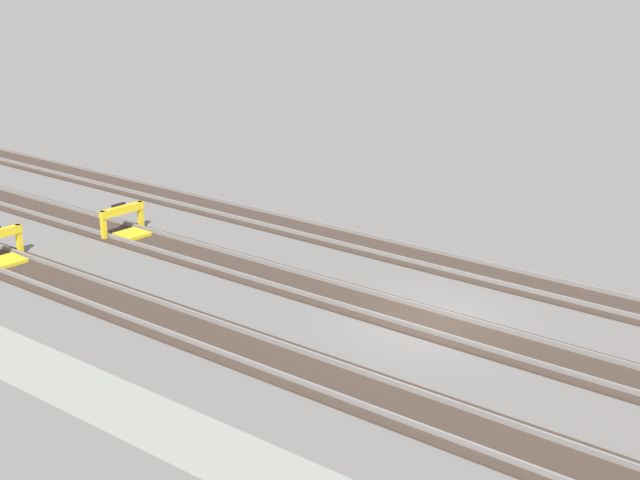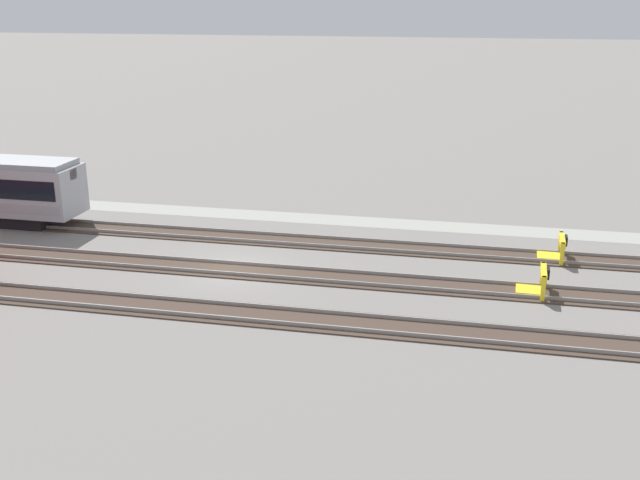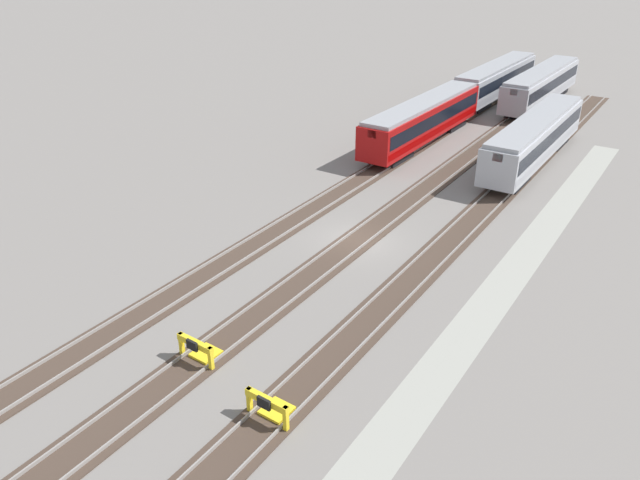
{
  "view_description": "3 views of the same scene",
  "coord_description": "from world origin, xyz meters",
  "px_view_note": "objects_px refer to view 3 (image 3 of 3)",
  "views": [
    {
      "loc": [
        12.59,
        -21.57,
        11.04
      ],
      "look_at": [
        -4.19,
        0.0,
        1.8
      ],
      "focal_mm": 50.0,
      "sensor_mm": 36.0,
      "label": 1
    },
    {
      "loc": [
        -10.85,
        31.44,
        12.41
      ],
      "look_at": [
        -4.19,
        0.0,
        1.8
      ],
      "focal_mm": 42.0,
      "sensor_mm": 36.0,
      "label": 2
    },
    {
      "loc": [
        -29.43,
        -16.43,
        17.05
      ],
      "look_at": [
        -4.19,
        0.0,
        1.8
      ],
      "focal_mm": 35.0,
      "sensor_mm": 36.0,
      "label": 3
    }
  ],
  "objects_px": {
    "subway_car_front_row_right_inner": "(535,138)",
    "subway_car_front_row_centre": "(423,120)",
    "bumper_stop_nearest_track": "(271,407)",
    "subway_car_front_row_leftmost": "(541,85)",
    "subway_car_front_row_left_inner": "(496,79)",
    "bumper_stop_near_inner_track": "(200,350)"
  },
  "relations": [
    {
      "from": "subway_car_front_row_right_inner",
      "to": "bumper_stop_near_inner_track",
      "type": "relative_size",
      "value": 8.97
    },
    {
      "from": "subway_car_front_row_right_inner",
      "to": "bumper_stop_near_inner_track",
      "type": "xyz_separation_m",
      "value": [
        -33.35,
        4.73,
        -1.53
      ]
    },
    {
      "from": "subway_car_front_row_leftmost",
      "to": "subway_car_front_row_right_inner",
      "type": "height_order",
      "value": "same"
    },
    {
      "from": "subway_car_front_row_leftmost",
      "to": "subway_car_front_row_centre",
      "type": "height_order",
      "value": "same"
    },
    {
      "from": "subway_car_front_row_left_inner",
      "to": "bumper_stop_near_inner_track",
      "type": "xyz_separation_m",
      "value": [
        -52.12,
        -4.82,
        -1.53
      ]
    },
    {
      "from": "subway_car_front_row_leftmost",
      "to": "bumper_stop_near_inner_track",
      "type": "relative_size",
      "value": 8.99
    },
    {
      "from": "subway_car_front_row_right_inner",
      "to": "subway_car_front_row_centre",
      "type": "bearing_deg",
      "value": 90.0
    },
    {
      "from": "subway_car_front_row_centre",
      "to": "bumper_stop_nearest_track",
      "type": "relative_size",
      "value": 8.98
    },
    {
      "from": "subway_car_front_row_left_inner",
      "to": "subway_car_front_row_centre",
      "type": "xyz_separation_m",
      "value": [
        -18.77,
        0.02,
        0.0
      ]
    },
    {
      "from": "subway_car_front_row_left_inner",
      "to": "bumper_stop_nearest_track",
      "type": "distance_m",
      "value": 54.19
    },
    {
      "from": "bumper_stop_nearest_track",
      "to": "subway_car_front_row_leftmost",
      "type": "bearing_deg",
      "value": 5.1
    },
    {
      "from": "subway_car_front_row_leftmost",
      "to": "subway_car_front_row_right_inner",
      "type": "bearing_deg",
      "value": -165.93
    },
    {
      "from": "subway_car_front_row_left_inner",
      "to": "subway_car_front_row_leftmost",
      "type": "bearing_deg",
      "value": -89.99
    },
    {
      "from": "bumper_stop_nearest_track",
      "to": "bumper_stop_near_inner_track",
      "type": "height_order",
      "value": "same"
    },
    {
      "from": "subway_car_front_row_leftmost",
      "to": "bumper_stop_nearest_track",
      "type": "distance_m",
      "value": 53.55
    },
    {
      "from": "subway_car_front_row_right_inner",
      "to": "subway_car_front_row_left_inner",
      "type": "bearing_deg",
      "value": 26.97
    },
    {
      "from": "subway_car_front_row_centre",
      "to": "bumper_stop_near_inner_track",
      "type": "relative_size",
      "value": 8.98
    },
    {
      "from": "subway_car_front_row_leftmost",
      "to": "subway_car_front_row_right_inner",
      "type": "distance_m",
      "value": 19.35
    },
    {
      "from": "subway_car_front_row_centre",
      "to": "bumper_stop_nearest_track",
      "type": "height_order",
      "value": "subway_car_front_row_centre"
    },
    {
      "from": "bumper_stop_nearest_track",
      "to": "bumper_stop_near_inner_track",
      "type": "relative_size",
      "value": 1.0
    },
    {
      "from": "subway_car_front_row_centre",
      "to": "subway_car_front_row_right_inner",
      "type": "bearing_deg",
      "value": -90.0
    },
    {
      "from": "subway_car_front_row_leftmost",
      "to": "bumper_stop_nearest_track",
      "type": "xyz_separation_m",
      "value": [
        -53.32,
        -4.76,
        -1.53
      ]
    }
  ]
}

